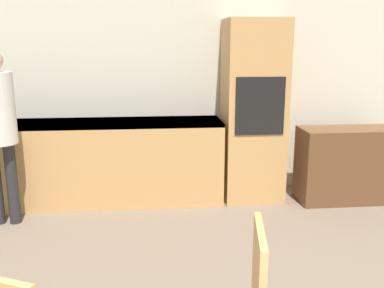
% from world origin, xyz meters
% --- Properties ---
extents(wall_back, '(7.06, 0.05, 2.60)m').
position_xyz_m(wall_back, '(0.00, 5.21, 1.30)').
color(wall_back, beige).
rests_on(wall_back, ground_plane).
extents(kitchen_counter, '(3.13, 0.60, 0.90)m').
position_xyz_m(kitchen_counter, '(-1.12, 4.87, 0.46)').
color(kitchen_counter, tan).
rests_on(kitchen_counter, ground_plane).
extents(oven_unit, '(0.64, 0.59, 1.97)m').
position_xyz_m(oven_unit, '(0.81, 4.87, 0.98)').
color(oven_unit, tan).
rests_on(oven_unit, ground_plane).
extents(sideboard, '(1.10, 0.45, 0.82)m').
position_xyz_m(sideboard, '(1.85, 4.65, 0.41)').
color(sideboard, brown).
rests_on(sideboard, ground_plane).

